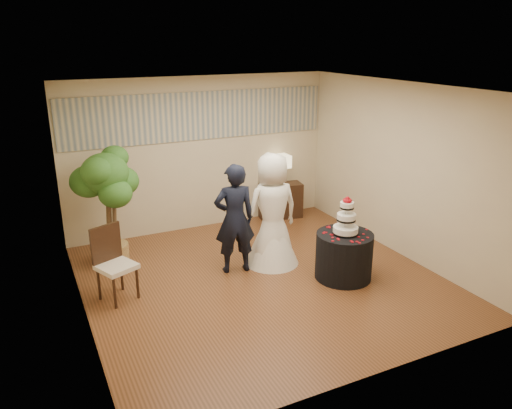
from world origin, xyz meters
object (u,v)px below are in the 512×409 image
cake_table (344,256)px  table_lamp (281,170)px  ficus_tree (108,207)px  side_chair (116,265)px  wedding_cake (346,215)px  console (281,201)px  bride (272,210)px  groom (235,219)px

cake_table → table_lamp: bearing=81.4°
ficus_tree → side_chair: bearing=-97.0°
cake_table → wedding_cake: 0.64m
console → bride: bearing=-112.8°
cake_table → ficus_tree: bearing=146.3°
wedding_cake → console: bearing=81.4°
groom → cake_table: 1.72m
groom → ficus_tree: size_ratio=0.90×
bride → ficus_tree: ficus_tree is taller
wedding_cake → console: size_ratio=0.69×
console → ficus_tree: bearing=-158.7°
bride → wedding_cake: size_ratio=3.12×
side_chair → ficus_tree: bearing=59.4°
groom → ficus_tree: (-1.65, 1.09, 0.10)m
groom → table_lamp: size_ratio=2.93×
ficus_tree → groom: bearing=-33.3°
groom → cake_table: (1.36, -0.93, -0.50)m
table_lamp → ficus_tree: 3.50m
groom → bride: (0.64, 0.00, 0.05)m
groom → side_chair: 1.83m
bride → table_lamp: size_ratio=3.09×
cake_table → console: bearing=81.4°
bride → side_chair: size_ratio=1.73×
cake_table → groom: bearing=145.7°
bride → ficus_tree: (-2.29, 1.08, 0.05)m
groom → side_chair: size_ratio=1.64×
console → wedding_cake: bearing=-89.2°
bride → console: bride is taller
bride → table_lamp: bearing=-123.3°
wedding_cake → side_chair: size_ratio=0.55×
console → ficus_tree: (-3.43, -0.72, 0.60)m
groom → console: groom is taller
ficus_tree → side_chair: ficus_tree is taller
side_chair → console: bearing=4.6°
table_lamp → side_chair: size_ratio=0.56×
ficus_tree → console: bearing=11.8°
cake_table → table_lamp: 2.84m
groom → cake_table: bearing=155.7°
wedding_cake → side_chair: wedding_cake is taller
wedding_cake → table_lamp: 2.76m
cake_table → table_lamp: table_lamp is taller
ficus_tree → table_lamp: bearing=11.8°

